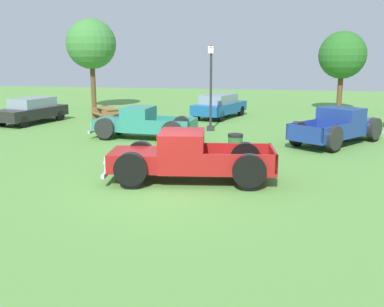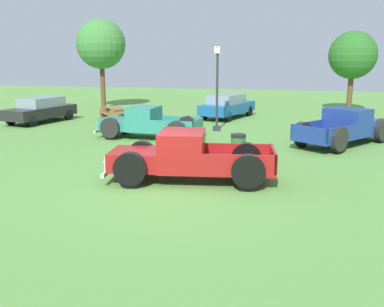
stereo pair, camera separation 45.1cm
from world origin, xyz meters
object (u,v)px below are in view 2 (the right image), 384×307
object	(u,v)px
sedan_distant_a	(227,106)
oak_tree_west	(353,55)
pickup_truck_foreground	(180,158)
pickup_truck_behind_right	(347,127)
oak_tree_east	(101,44)
picnic_table	(115,112)
trash_can	(238,146)
lamp_post_near	(217,87)
sedan_distant_b	(41,109)
pickup_truck_behind_left	(143,123)

from	to	relation	value
sedan_distant_a	oak_tree_west	xyz separation A→B (m)	(7.86, 4.57, 3.12)
pickup_truck_foreground	pickup_truck_behind_right	world-z (taller)	pickup_truck_behind_right
pickup_truck_foreground	oak_tree_east	distance (m)	21.00
sedan_distant_a	picnic_table	size ratio (longest dim) A/B	2.10
pickup_truck_behind_right	trash_can	xyz separation A→B (m)	(-4.40, -3.99, -0.29)
oak_tree_west	sedan_distant_a	bearing A→B (deg)	-149.83
sedan_distant_a	oak_tree_west	world-z (taller)	oak_tree_west
oak_tree_west	picnic_table	bearing A→B (deg)	-153.68
lamp_post_near	oak_tree_west	size ratio (longest dim) A/B	0.80
sedan_distant_a	sedan_distant_b	xyz separation A→B (m)	(-10.51, -4.41, -0.02)
sedan_distant_b	lamp_post_near	xyz separation A→B (m)	(10.71, -0.53, 1.55)
sedan_distant_a	sedan_distant_b	distance (m)	11.39
sedan_distant_a	lamp_post_near	bearing A→B (deg)	-87.61
pickup_truck_behind_right	oak_tree_west	bearing A→B (deg)	83.52
pickup_truck_foreground	pickup_truck_behind_right	xyz separation A→B (m)	(5.78, 7.51, 0.01)
sedan_distant_a	oak_tree_east	size ratio (longest dim) A/B	0.75
pickup_truck_behind_right	sedan_distant_a	size ratio (longest dim) A/B	1.09
lamp_post_near	picnic_table	size ratio (longest dim) A/B	1.91
oak_tree_east	oak_tree_west	bearing A→B (deg)	4.84
pickup_truck_behind_left	sedan_distant_a	world-z (taller)	same
sedan_distant_b	lamp_post_near	world-z (taller)	lamp_post_near
lamp_post_near	picnic_table	world-z (taller)	lamp_post_near
pickup_truck_foreground	pickup_truck_behind_right	size ratio (longest dim) A/B	1.02
pickup_truck_behind_left	pickup_truck_behind_right	xyz separation A→B (m)	(9.42, 0.74, 0.05)
picnic_table	oak_tree_east	world-z (taller)	oak_tree_east
pickup_truck_behind_right	sedan_distant_b	distance (m)	17.25
pickup_truck_behind_right	pickup_truck_foreground	bearing A→B (deg)	-127.59
sedan_distant_a	pickup_truck_behind_right	bearing A→B (deg)	-47.30
pickup_truck_foreground	picnic_table	distance (m)	14.08
trash_can	oak_tree_west	xyz separation A→B (m)	(5.72, 15.64, 3.43)
oak_tree_east	oak_tree_west	xyz separation A→B (m)	(17.76, 1.50, -0.79)
oak_tree_west	oak_tree_east	bearing A→B (deg)	-175.16
sedan_distant_a	lamp_post_near	xyz separation A→B (m)	(0.21, -4.94, 1.53)
pickup_truck_behind_left	oak_tree_east	bearing A→B (deg)	122.80
trash_can	oak_tree_east	size ratio (longest dim) A/B	0.15
sedan_distant_b	picnic_table	distance (m)	4.38
pickup_truck_behind_right	sedan_distant_b	bearing A→B (deg)	171.08
pickup_truck_behind_left	oak_tree_east	world-z (taller)	oak_tree_east
pickup_truck_foreground	sedan_distant_a	xyz separation A→B (m)	(-0.75, 14.59, 0.03)
lamp_post_near	oak_tree_east	distance (m)	13.11
lamp_post_near	oak_tree_west	bearing A→B (deg)	51.16
pickup_truck_foreground	picnic_table	world-z (taller)	pickup_truck_foreground
pickup_truck_behind_right	sedan_distant_b	world-z (taller)	pickup_truck_behind_right
pickup_truck_behind_right	trash_can	size ratio (longest dim) A/B	5.61
pickup_truck_behind_right	lamp_post_near	world-z (taller)	lamp_post_near
picnic_table	sedan_distant_a	bearing A→B (deg)	21.34
pickup_truck_behind_left	sedan_distant_b	bearing A→B (deg)	155.89
pickup_truck_behind_left	lamp_post_near	size ratio (longest dim) A/B	1.14
pickup_truck_behind_right	pickup_truck_behind_left	bearing A→B (deg)	-175.54
trash_can	oak_tree_east	xyz separation A→B (m)	(-12.04, 14.14, 4.23)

